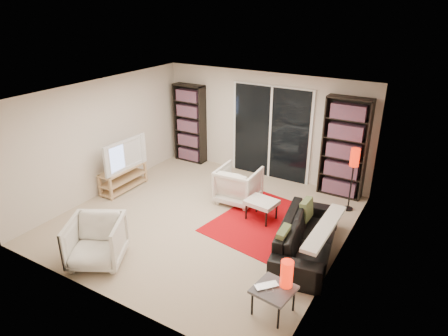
{
  "coord_description": "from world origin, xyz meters",
  "views": [
    {
      "loc": [
        3.67,
        -5.48,
        3.88
      ],
      "look_at": [
        0.25,
        0.3,
        1.0
      ],
      "focal_mm": 32.0,
      "sensor_mm": 36.0,
      "label": 1
    }
  ],
  "objects_px": {
    "bookshelf_left": "(190,124)",
    "sofa": "(307,237)",
    "armchair_back": "(238,185)",
    "armchair_front": "(96,242)",
    "side_table": "(274,291)",
    "floor_lamp": "(354,164)",
    "bookshelf_right": "(344,148)",
    "tv_stand": "(124,178)",
    "ottoman": "(262,203)"
  },
  "relations": [
    {
      "from": "armchair_front",
      "to": "armchair_back",
      "type": "bearing_deg",
      "value": 43.73
    },
    {
      "from": "floor_lamp",
      "to": "ottoman",
      "type": "bearing_deg",
      "value": -137.15
    },
    {
      "from": "armchair_back",
      "to": "ottoman",
      "type": "bearing_deg",
      "value": 146.94
    },
    {
      "from": "ottoman",
      "to": "floor_lamp",
      "type": "distance_m",
      "value": 1.91
    },
    {
      "from": "bookshelf_left",
      "to": "sofa",
      "type": "bearing_deg",
      "value": -30.89
    },
    {
      "from": "side_table",
      "to": "armchair_front",
      "type": "bearing_deg",
      "value": -172.21
    },
    {
      "from": "armchair_front",
      "to": "ottoman",
      "type": "relative_size",
      "value": 1.37
    },
    {
      "from": "sofa",
      "to": "side_table",
      "type": "distance_m",
      "value": 1.54
    },
    {
      "from": "bookshelf_left",
      "to": "armchair_back",
      "type": "distance_m",
      "value": 2.61
    },
    {
      "from": "tv_stand",
      "to": "ottoman",
      "type": "bearing_deg",
      "value": 6.36
    },
    {
      "from": "bookshelf_left",
      "to": "floor_lamp",
      "type": "height_order",
      "value": "bookshelf_left"
    },
    {
      "from": "armchair_front",
      "to": "floor_lamp",
      "type": "bearing_deg",
      "value": 22.66
    },
    {
      "from": "ottoman",
      "to": "sofa",
      "type": "bearing_deg",
      "value": -28.13
    },
    {
      "from": "bookshelf_left",
      "to": "ottoman",
      "type": "distance_m",
      "value": 3.44
    },
    {
      "from": "armchair_front",
      "to": "ottoman",
      "type": "height_order",
      "value": "armchair_front"
    },
    {
      "from": "side_table",
      "to": "tv_stand",
      "type": "bearing_deg",
      "value": 157.8
    },
    {
      "from": "bookshelf_right",
      "to": "armchair_back",
      "type": "relative_size",
      "value": 2.58
    },
    {
      "from": "bookshelf_left",
      "to": "sofa",
      "type": "xyz_separation_m",
      "value": [
        3.97,
        -2.38,
        -0.68
      ]
    },
    {
      "from": "floor_lamp",
      "to": "sofa",
      "type": "bearing_deg",
      "value": -96.88
    },
    {
      "from": "bookshelf_left",
      "to": "armchair_back",
      "type": "relative_size",
      "value": 2.39
    },
    {
      "from": "bookshelf_right",
      "to": "sofa",
      "type": "relative_size",
      "value": 1.02
    },
    {
      "from": "tv_stand",
      "to": "ottoman",
      "type": "xyz_separation_m",
      "value": [
        3.15,
        0.35,
        0.08
      ]
    },
    {
      "from": "bookshelf_right",
      "to": "armchair_back",
      "type": "bearing_deg",
      "value": -141.29
    },
    {
      "from": "armchair_front",
      "to": "side_table",
      "type": "distance_m",
      "value": 2.87
    },
    {
      "from": "bookshelf_left",
      "to": "floor_lamp",
      "type": "distance_m",
      "value": 4.23
    },
    {
      "from": "armchair_back",
      "to": "armchair_front",
      "type": "relative_size",
      "value": 0.98
    },
    {
      "from": "bookshelf_left",
      "to": "sofa",
      "type": "height_order",
      "value": "bookshelf_left"
    },
    {
      "from": "bookshelf_left",
      "to": "side_table",
      "type": "distance_m",
      "value": 5.68
    },
    {
      "from": "bookshelf_right",
      "to": "armchair_back",
      "type": "xyz_separation_m",
      "value": [
        -1.7,
        -1.37,
        -0.68
      ]
    },
    {
      "from": "sofa",
      "to": "ottoman",
      "type": "bearing_deg",
      "value": 52.2
    },
    {
      "from": "side_table",
      "to": "floor_lamp",
      "type": "bearing_deg",
      "value": 87.89
    },
    {
      "from": "bookshelf_right",
      "to": "tv_stand",
      "type": "bearing_deg",
      "value": -152.59
    },
    {
      "from": "sofa",
      "to": "floor_lamp",
      "type": "distance_m",
      "value": 1.94
    },
    {
      "from": "armchair_front",
      "to": "floor_lamp",
      "type": "height_order",
      "value": "floor_lamp"
    },
    {
      "from": "armchair_back",
      "to": "ottoman",
      "type": "relative_size",
      "value": 1.35
    },
    {
      "from": "armchair_back",
      "to": "floor_lamp",
      "type": "bearing_deg",
      "value": -161.56
    },
    {
      "from": "armchair_back",
      "to": "bookshelf_left",
      "type": "bearing_deg",
      "value": -35.43
    },
    {
      "from": "sofa",
      "to": "floor_lamp",
      "type": "bearing_deg",
      "value": -16.54
    },
    {
      "from": "bookshelf_right",
      "to": "ottoman",
      "type": "xyz_separation_m",
      "value": [
        -0.98,
        -1.79,
        -0.71
      ]
    },
    {
      "from": "bookshelf_left",
      "to": "floor_lamp",
      "type": "relative_size",
      "value": 1.52
    },
    {
      "from": "bookshelf_right",
      "to": "armchair_front",
      "type": "distance_m",
      "value": 5.08
    },
    {
      "from": "armchair_back",
      "to": "floor_lamp",
      "type": "relative_size",
      "value": 0.63
    },
    {
      "from": "tv_stand",
      "to": "side_table",
      "type": "relative_size",
      "value": 2.06
    },
    {
      "from": "armchair_back",
      "to": "tv_stand",
      "type": "bearing_deg",
      "value": 14.79
    },
    {
      "from": "tv_stand",
      "to": "floor_lamp",
      "type": "height_order",
      "value": "floor_lamp"
    },
    {
      "from": "armchair_front",
      "to": "tv_stand",
      "type": "bearing_deg",
      "value": 95.91
    },
    {
      "from": "bookshelf_left",
      "to": "tv_stand",
      "type": "xyz_separation_m",
      "value": [
        -0.28,
        -2.14,
        -0.71
      ]
    },
    {
      "from": "armchair_front",
      "to": "floor_lamp",
      "type": "distance_m",
      "value": 4.81
    },
    {
      "from": "tv_stand",
      "to": "sofa",
      "type": "relative_size",
      "value": 0.56
    },
    {
      "from": "tv_stand",
      "to": "armchair_front",
      "type": "bearing_deg",
      "value": -55.18
    }
  ]
}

